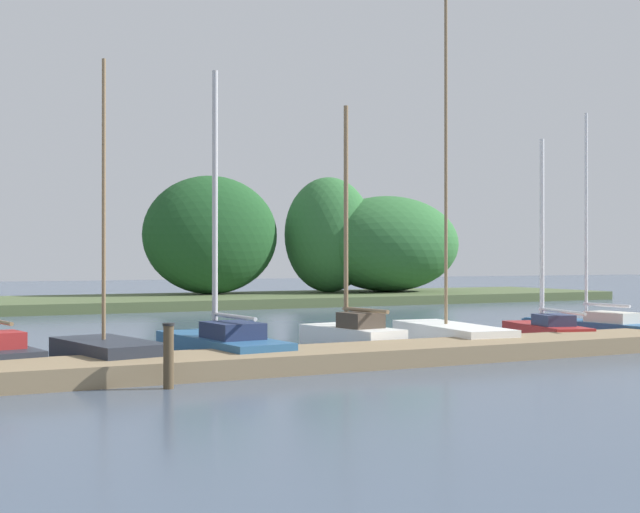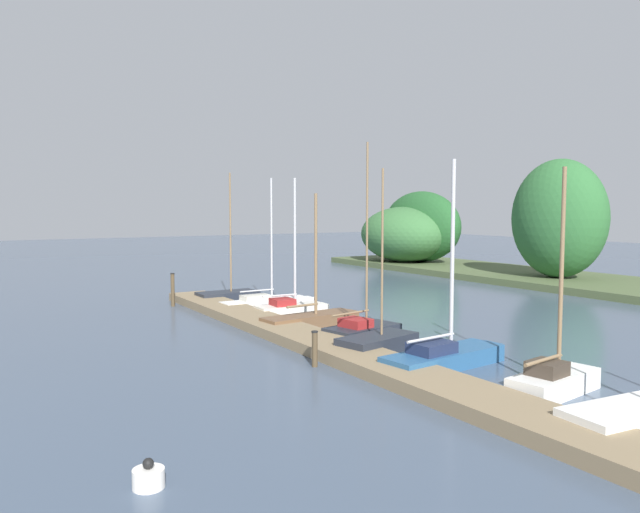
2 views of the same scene
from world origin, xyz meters
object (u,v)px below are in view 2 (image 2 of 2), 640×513
(sailboat_0, at_px, (230,295))
(mooring_piling_1, at_px, (315,349))
(sailboat_7, at_px, (556,378))
(channel_buoy_0, at_px, (149,477))
(sailboat_6, at_px, (446,354))
(sailboat_4, at_px, (364,329))
(sailboat_5, at_px, (380,342))
(mooring_piling_0, at_px, (173,290))
(sailboat_2, at_px, (292,307))
(sailboat_3, at_px, (314,318))
(sailboat_1, at_px, (268,301))

(sailboat_0, bearing_deg, mooring_piling_1, -102.10)
(sailboat_7, bearing_deg, channel_buoy_0, 170.79)
(sailboat_6, bearing_deg, sailboat_4, 80.70)
(sailboat_5, bearing_deg, mooring_piling_0, 90.19)
(sailboat_4, xyz_separation_m, mooring_piling_0, (-10.19, -3.45, 0.44))
(sailboat_5, height_order, mooring_piling_1, sailboat_5)
(sailboat_7, distance_m, mooring_piling_1, 6.38)
(sailboat_7, relative_size, mooring_piling_1, 5.32)
(sailboat_2, height_order, sailboat_3, sailboat_2)
(sailboat_5, relative_size, sailboat_7, 1.04)
(mooring_piling_0, distance_m, channel_buoy_0, 18.72)
(sailboat_3, relative_size, mooring_piling_0, 3.29)
(sailboat_3, height_order, mooring_piling_1, sailboat_3)
(sailboat_6, bearing_deg, sailboat_3, 84.69)
(sailboat_1, xyz_separation_m, sailboat_4, (7.61, -0.11, 0.04))
(sailboat_0, distance_m, sailboat_7, 17.81)
(sailboat_1, relative_size, sailboat_3, 1.16)
(sailboat_3, bearing_deg, sailboat_0, 87.16)
(sailboat_4, distance_m, sailboat_7, 7.60)
(sailboat_3, relative_size, sailboat_7, 0.92)
(sailboat_4, xyz_separation_m, mooring_piling_1, (2.40, -3.41, 0.19))
(sailboat_1, bearing_deg, sailboat_3, -96.75)
(mooring_piling_0, xyz_separation_m, channel_buoy_0, (17.69, -6.11, -0.60))
(sailboat_2, xyz_separation_m, channel_buoy_0, (12.92, -9.71, -0.17))
(sailboat_2, distance_m, sailboat_4, 5.42)
(sailboat_3, bearing_deg, mooring_piling_1, -125.68)
(sailboat_5, bearing_deg, sailboat_7, -91.33)
(sailboat_2, distance_m, sailboat_5, 7.45)
(sailboat_7, height_order, channel_buoy_0, sailboat_7)
(sailboat_0, height_order, mooring_piling_0, sailboat_0)
(sailboat_4, bearing_deg, sailboat_2, 77.56)
(sailboat_5, bearing_deg, sailboat_3, 72.59)
(mooring_piling_1, bearing_deg, sailboat_6, 58.54)
(sailboat_3, height_order, sailboat_4, sailboat_4)
(sailboat_3, bearing_deg, sailboat_4, -88.21)
(sailboat_2, height_order, sailboat_6, sailboat_6)
(sailboat_3, distance_m, sailboat_6, 7.16)
(sailboat_6, relative_size, mooring_piling_0, 3.82)
(sailboat_1, height_order, sailboat_5, sailboat_1)
(mooring_piling_0, bearing_deg, sailboat_1, 54.10)
(channel_buoy_0, bearing_deg, sailboat_7, 89.46)
(sailboat_6, xyz_separation_m, mooring_piling_1, (-1.94, -3.18, 0.16))
(sailboat_4, bearing_deg, channel_buoy_0, -152.79)
(sailboat_4, height_order, sailboat_7, sailboat_4)
(sailboat_7, bearing_deg, sailboat_0, 84.40)
(mooring_piling_1, relative_size, channel_buoy_0, 1.98)
(sailboat_1, distance_m, sailboat_6, 11.96)
(sailboat_4, relative_size, mooring_piling_0, 4.39)
(sailboat_4, bearing_deg, sailboat_7, -98.69)
(sailboat_2, height_order, mooring_piling_0, sailboat_2)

